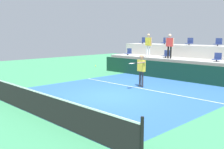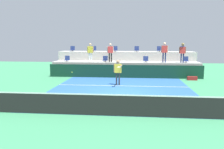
{
  "view_description": "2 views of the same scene",
  "coord_description": "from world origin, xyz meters",
  "px_view_note": "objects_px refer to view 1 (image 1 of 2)",
  "views": [
    {
      "loc": [
        8.73,
        -8.39,
        2.86
      ],
      "look_at": [
        0.28,
        -0.11,
        1.06
      ],
      "focal_mm": 42.45,
      "sensor_mm": 36.0,
      "label": 1
    },
    {
      "loc": [
        0.8,
        -12.88,
        3.04
      ],
      "look_at": [
        -0.48,
        0.08,
        1.13
      ],
      "focal_mm": 36.01,
      "sensor_mm": 36.0,
      "label": 2
    }
  ],
  "objects_px": {
    "stadium_chair_upper_far_left": "(143,41)",
    "stadium_chair_upper_mid_left": "(190,42)",
    "stadium_chair_upper_left": "(165,41)",
    "tennis_ball": "(96,66)",
    "stadium_chair_lower_far_left": "(129,52)",
    "spectator_leaning_on_rail": "(148,43)",
    "stadium_chair_lower_left": "(166,55)",
    "stadium_chair_lower_right": "(217,58)",
    "stadium_chair_upper_mid_right": "(218,43)",
    "spectator_in_white": "(170,44)",
    "tennis_player": "(141,67)"
  },
  "relations": [
    {
      "from": "stadium_chair_lower_far_left",
      "to": "spectator_leaning_on_rail",
      "type": "distance_m",
      "value": 2.42
    },
    {
      "from": "stadium_chair_upper_far_left",
      "to": "stadium_chair_upper_mid_right",
      "type": "distance_m",
      "value": 6.36
    },
    {
      "from": "stadium_chair_upper_left",
      "to": "spectator_leaning_on_rail",
      "type": "relative_size",
      "value": 0.31
    },
    {
      "from": "spectator_in_white",
      "to": "stadium_chair_upper_mid_right",
      "type": "bearing_deg",
      "value": 43.09
    },
    {
      "from": "stadium_chair_upper_left",
      "to": "tennis_player",
      "type": "xyz_separation_m",
      "value": [
        2.84,
        -6.36,
        -1.22
      ]
    },
    {
      "from": "stadium_chair_lower_right",
      "to": "stadium_chair_upper_mid_right",
      "type": "relative_size",
      "value": 1.0
    },
    {
      "from": "stadium_chair_upper_left",
      "to": "tennis_ball",
      "type": "height_order",
      "value": "stadium_chair_upper_left"
    },
    {
      "from": "stadium_chair_lower_far_left",
      "to": "spectator_leaning_on_rail",
      "type": "xyz_separation_m",
      "value": [
        2.25,
        -0.38,
        0.78
      ]
    },
    {
      "from": "stadium_chair_lower_left",
      "to": "stadium_chair_lower_right",
      "type": "bearing_deg",
      "value": 0.0
    },
    {
      "from": "stadium_chair_upper_left",
      "to": "stadium_chair_lower_far_left",
      "type": "bearing_deg",
      "value": -140.5
    },
    {
      "from": "stadium_chair_upper_mid_right",
      "to": "stadium_chair_lower_left",
      "type": "bearing_deg",
      "value": -147.63
    },
    {
      "from": "stadium_chair_upper_mid_left",
      "to": "spectator_in_white",
      "type": "xyz_separation_m",
      "value": [
        -0.24,
        -2.18,
        -0.08
      ]
    },
    {
      "from": "stadium_chair_upper_mid_left",
      "to": "spectator_leaning_on_rail",
      "type": "height_order",
      "value": "spectator_leaning_on_rail"
    },
    {
      "from": "stadium_chair_lower_left",
      "to": "tennis_player",
      "type": "height_order",
      "value": "tennis_player"
    },
    {
      "from": "stadium_chair_lower_right",
      "to": "spectator_in_white",
      "type": "distance_m",
      "value": 3.24
    },
    {
      "from": "stadium_chair_lower_far_left",
      "to": "stadium_chair_lower_right",
      "type": "bearing_deg",
      "value": 0.0
    },
    {
      "from": "spectator_in_white",
      "to": "tennis_ball",
      "type": "height_order",
      "value": "spectator_in_white"
    },
    {
      "from": "stadium_chair_upper_far_left",
      "to": "stadium_chair_upper_mid_left",
      "type": "xyz_separation_m",
      "value": [
        4.26,
        0.0,
        0.0
      ]
    },
    {
      "from": "stadium_chair_lower_far_left",
      "to": "tennis_ball",
      "type": "height_order",
      "value": "stadium_chair_lower_far_left"
    },
    {
      "from": "stadium_chair_upper_mid_left",
      "to": "stadium_chair_upper_left",
      "type": "bearing_deg",
      "value": 180.0
    },
    {
      "from": "stadium_chair_upper_mid_right",
      "to": "stadium_chair_upper_far_left",
      "type": "bearing_deg",
      "value": 180.0
    },
    {
      "from": "stadium_chair_upper_left",
      "to": "stadium_chair_upper_far_left",
      "type": "bearing_deg",
      "value": 180.0
    },
    {
      "from": "stadium_chair_lower_left",
      "to": "stadium_chair_upper_far_left",
      "type": "relative_size",
      "value": 1.0
    },
    {
      "from": "spectator_in_white",
      "to": "stadium_chair_upper_mid_left",
      "type": "bearing_deg",
      "value": 83.7
    },
    {
      "from": "stadium_chair_upper_mid_right",
      "to": "tennis_player",
      "type": "bearing_deg",
      "value": -102.02
    },
    {
      "from": "stadium_chair_lower_far_left",
      "to": "tennis_ball",
      "type": "distance_m",
      "value": 5.45
    },
    {
      "from": "spectator_leaning_on_rail",
      "to": "spectator_in_white",
      "type": "distance_m",
      "value": 1.79
    },
    {
      "from": "stadium_chair_upper_left",
      "to": "stadium_chair_upper_mid_right",
      "type": "height_order",
      "value": "same"
    },
    {
      "from": "tennis_ball",
      "to": "stadium_chair_upper_mid_left",
      "type": "bearing_deg",
      "value": 70.72
    },
    {
      "from": "stadium_chair_lower_right",
      "to": "spectator_in_white",
      "type": "height_order",
      "value": "spectator_in_white"
    },
    {
      "from": "stadium_chair_upper_mid_left",
      "to": "spectator_leaning_on_rail",
      "type": "distance_m",
      "value": 2.98
    },
    {
      "from": "tennis_ball",
      "to": "stadium_chair_upper_left",
      "type": "bearing_deg",
      "value": 87.45
    },
    {
      "from": "stadium_chair_upper_left",
      "to": "tennis_ball",
      "type": "relative_size",
      "value": 7.65
    },
    {
      "from": "spectator_leaning_on_rail",
      "to": "spectator_in_white",
      "type": "bearing_deg",
      "value": 0.0
    },
    {
      "from": "stadium_chair_lower_left",
      "to": "stadium_chair_upper_far_left",
      "type": "xyz_separation_m",
      "value": [
        -3.52,
        1.8,
        0.85
      ]
    },
    {
      "from": "spectator_leaning_on_rail",
      "to": "tennis_ball",
      "type": "bearing_deg",
      "value": -94.57
    },
    {
      "from": "stadium_chair_lower_far_left",
      "to": "stadium_chair_upper_far_left",
      "type": "xyz_separation_m",
      "value": [
        0.02,
        1.8,
        0.85
      ]
    },
    {
      "from": "stadium_chair_upper_mid_right",
      "to": "tennis_ball",
      "type": "bearing_deg",
      "value": -123.17
    },
    {
      "from": "stadium_chair_lower_right",
      "to": "stadium_chair_upper_left",
      "type": "xyz_separation_m",
      "value": [
        -4.99,
        1.8,
        0.85
      ]
    },
    {
      "from": "stadium_chair_lower_right",
      "to": "stadium_chair_upper_left",
      "type": "height_order",
      "value": "stadium_chair_upper_left"
    },
    {
      "from": "stadium_chair_lower_right",
      "to": "tennis_ball",
      "type": "height_order",
      "value": "stadium_chair_lower_right"
    },
    {
      "from": "stadium_chair_lower_left",
      "to": "stadium_chair_upper_mid_left",
      "type": "distance_m",
      "value": 2.13
    },
    {
      "from": "tennis_player",
      "to": "spectator_leaning_on_rail",
      "type": "distance_m",
      "value": 5.14
    },
    {
      "from": "stadium_chair_lower_right",
      "to": "spectator_leaning_on_rail",
      "type": "bearing_deg",
      "value": -175.54
    },
    {
      "from": "tennis_player",
      "to": "stadium_chair_upper_mid_left",
      "type": "bearing_deg",
      "value": 96.62
    },
    {
      "from": "stadium_chair_upper_mid_left",
      "to": "tennis_ball",
      "type": "height_order",
      "value": "stadium_chair_upper_mid_left"
    },
    {
      "from": "stadium_chair_upper_far_left",
      "to": "spectator_in_white",
      "type": "xyz_separation_m",
      "value": [
        4.02,
        -2.18,
        -0.08
      ]
    },
    {
      "from": "stadium_chair_lower_left",
      "to": "stadium_chair_lower_right",
      "type": "relative_size",
      "value": 1.0
    },
    {
      "from": "stadium_chair_lower_right",
      "to": "stadium_chair_upper_far_left",
      "type": "relative_size",
      "value": 1.0
    },
    {
      "from": "stadium_chair_lower_right",
      "to": "stadium_chair_lower_far_left",
      "type": "bearing_deg",
      "value": 180.0
    }
  ]
}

